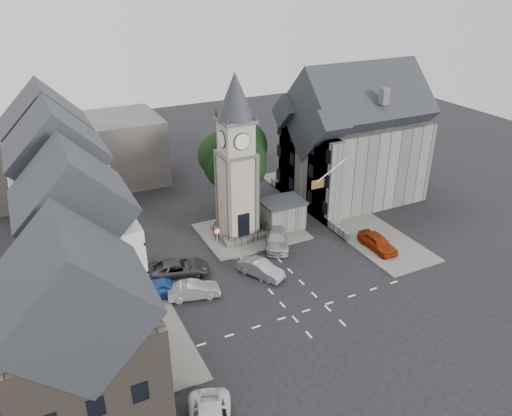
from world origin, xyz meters
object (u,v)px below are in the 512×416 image
clock_tower (236,160)px  car_west_blue (162,288)px  car_east_red (377,242)px  stone_shelter (282,214)px  pedestrian (327,201)px

clock_tower → car_west_blue: size_ratio=3.58×
clock_tower → car_east_red: clock_tower is taller
stone_shelter → pedestrian: (6.70, 1.79, -0.69)m
clock_tower → car_east_red: 15.54m
clock_tower → car_east_red: size_ratio=3.61×
stone_shelter → pedestrian: bearing=15.0°
car_west_blue → car_east_red: (20.57, -1.84, -0.00)m
car_west_blue → stone_shelter: bearing=-57.0°
clock_tower → car_west_blue: clock_tower is taller
car_east_red → pedestrian: bearing=85.4°
stone_shelter → car_east_red: bearing=-52.8°
clock_tower → pedestrian: 13.67m
stone_shelter → car_east_red: stone_shelter is taller
car_west_blue → pedestrian: bearing=-59.4°
clock_tower → car_west_blue: 13.86m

